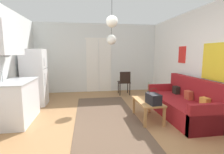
{
  "coord_description": "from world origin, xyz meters",
  "views": [
    {
      "loc": [
        -0.45,
        -3.08,
        1.52
      ],
      "look_at": [
        0.28,
        1.58,
        0.83
      ],
      "focal_mm": 26.93,
      "sensor_mm": 36.0,
      "label": 1
    }
  ],
  "objects_px": {
    "accent_chair": "(124,81)",
    "pendant_lamp_near": "(112,21)",
    "coffee_table": "(148,103)",
    "handbag": "(153,99)",
    "pendant_lamp_far": "(111,40)",
    "couch": "(184,105)",
    "refrigerator": "(35,77)",
    "bamboo_vase": "(148,95)"
  },
  "relations": [
    {
      "from": "accent_chair",
      "to": "pendant_lamp_near",
      "type": "bearing_deg",
      "value": 72.87
    },
    {
      "from": "coffee_table",
      "to": "handbag",
      "type": "relative_size",
      "value": 2.55
    },
    {
      "from": "accent_chair",
      "to": "pendant_lamp_far",
      "type": "relative_size",
      "value": 1.0
    },
    {
      "from": "pendant_lamp_near",
      "to": "couch",
      "type": "bearing_deg",
      "value": 14.07
    },
    {
      "from": "handbag",
      "to": "accent_chair",
      "type": "bearing_deg",
      "value": 90.66
    },
    {
      "from": "refrigerator",
      "to": "pendant_lamp_far",
      "type": "bearing_deg",
      "value": 2.11
    },
    {
      "from": "accent_chair",
      "to": "pendant_lamp_near",
      "type": "relative_size",
      "value": 1.33
    },
    {
      "from": "pendant_lamp_far",
      "to": "accent_chair",
      "type": "bearing_deg",
      "value": 49.94
    },
    {
      "from": "couch",
      "to": "bamboo_vase",
      "type": "relative_size",
      "value": 5.28
    },
    {
      "from": "coffee_table",
      "to": "pendant_lamp_near",
      "type": "height_order",
      "value": "pendant_lamp_near"
    },
    {
      "from": "couch",
      "to": "handbag",
      "type": "height_order",
      "value": "couch"
    },
    {
      "from": "handbag",
      "to": "accent_chair",
      "type": "distance_m",
      "value": 2.58
    },
    {
      "from": "coffee_table",
      "to": "bamboo_vase",
      "type": "distance_m",
      "value": 0.26
    },
    {
      "from": "bamboo_vase",
      "to": "handbag",
      "type": "distance_m",
      "value": 0.46
    },
    {
      "from": "pendant_lamp_near",
      "to": "pendant_lamp_far",
      "type": "bearing_deg",
      "value": 81.6
    },
    {
      "from": "bamboo_vase",
      "to": "refrigerator",
      "type": "distance_m",
      "value": 3.24
    },
    {
      "from": "bamboo_vase",
      "to": "accent_chair",
      "type": "xyz_separation_m",
      "value": [
        -0.09,
        2.13,
        -0.04
      ]
    },
    {
      "from": "coffee_table",
      "to": "accent_chair",
      "type": "distance_m",
      "value": 2.32
    },
    {
      "from": "couch",
      "to": "coffee_table",
      "type": "distance_m",
      "value": 0.94
    },
    {
      "from": "pendant_lamp_near",
      "to": "pendant_lamp_far",
      "type": "height_order",
      "value": "same"
    },
    {
      "from": "coffee_table",
      "to": "pendant_lamp_far",
      "type": "xyz_separation_m",
      "value": [
        -0.58,
        1.63,
        1.53
      ]
    },
    {
      "from": "handbag",
      "to": "pendant_lamp_far",
      "type": "bearing_deg",
      "value": 107.82
    },
    {
      "from": "accent_chair",
      "to": "pendant_lamp_far",
      "type": "xyz_separation_m",
      "value": [
        -0.58,
        -0.69,
        1.42
      ]
    },
    {
      "from": "couch",
      "to": "pendant_lamp_near",
      "type": "xyz_separation_m",
      "value": [
        -1.81,
        -0.45,
        1.8
      ]
    },
    {
      "from": "refrigerator",
      "to": "pendant_lamp_far",
      "type": "height_order",
      "value": "pendant_lamp_far"
    },
    {
      "from": "couch",
      "to": "pendant_lamp_near",
      "type": "height_order",
      "value": "pendant_lamp_near"
    },
    {
      "from": "refrigerator",
      "to": "pendant_lamp_far",
      "type": "distance_m",
      "value": 2.51
    },
    {
      "from": "coffee_table",
      "to": "accent_chair",
      "type": "relative_size",
      "value": 1.06
    },
    {
      "from": "handbag",
      "to": "pendant_lamp_far",
      "type": "xyz_separation_m",
      "value": [
        -0.61,
        1.89,
        1.35
      ]
    },
    {
      "from": "couch",
      "to": "accent_chair",
      "type": "height_order",
      "value": "couch"
    },
    {
      "from": "accent_chair",
      "to": "pendant_lamp_near",
      "type": "xyz_separation_m",
      "value": [
        -0.88,
        -2.71,
        1.59
      ]
    },
    {
      "from": "couch",
      "to": "bamboo_vase",
      "type": "xyz_separation_m",
      "value": [
        -0.84,
        0.13,
        0.25
      ]
    },
    {
      "from": "bamboo_vase",
      "to": "accent_chair",
      "type": "relative_size",
      "value": 0.45
    },
    {
      "from": "bamboo_vase",
      "to": "pendant_lamp_near",
      "type": "bearing_deg",
      "value": -149.13
    },
    {
      "from": "coffee_table",
      "to": "bamboo_vase",
      "type": "xyz_separation_m",
      "value": [
        0.09,
        0.19,
        0.15
      ]
    },
    {
      "from": "bamboo_vase",
      "to": "handbag",
      "type": "height_order",
      "value": "bamboo_vase"
    },
    {
      "from": "handbag",
      "to": "pendant_lamp_near",
      "type": "xyz_separation_m",
      "value": [
        -0.91,
        -0.13,
        1.52
      ]
    },
    {
      "from": "handbag",
      "to": "accent_chair",
      "type": "relative_size",
      "value": 0.42
    },
    {
      "from": "refrigerator",
      "to": "accent_chair",
      "type": "distance_m",
      "value": 2.95
    },
    {
      "from": "bamboo_vase",
      "to": "refrigerator",
      "type": "height_order",
      "value": "refrigerator"
    },
    {
      "from": "refrigerator",
      "to": "accent_chair",
      "type": "height_order",
      "value": "refrigerator"
    },
    {
      "from": "pendant_lamp_near",
      "to": "pendant_lamp_far",
      "type": "distance_m",
      "value": 2.05
    }
  ]
}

